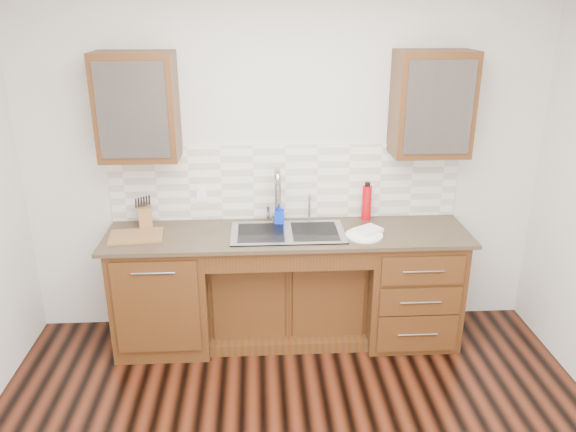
{
  "coord_description": "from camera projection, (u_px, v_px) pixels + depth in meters",
  "views": [
    {
      "loc": [
        -0.22,
        -2.42,
        2.49
      ],
      "look_at": [
        0.0,
        1.4,
        1.05
      ],
      "focal_mm": 35.0,
      "sensor_mm": 36.0,
      "label": 1
    }
  ],
  "objects": [
    {
      "name": "cup_left_b",
      "position": [
        157.0,
        114.0,
        3.96
      ],
      "size": [
        0.12,
        0.12,
        0.1
      ],
      "primitive_type": "imported",
      "rotation": [
        0.0,
        0.0,
        0.18
      ],
      "color": "white",
      "rests_on": "upper_cabinet_left"
    },
    {
      "name": "base_cabinet_center",
      "position": [
        287.0,
        292.0,
        4.46
      ],
      "size": [
        1.2,
        0.44,
        0.7
      ],
      "primitive_type": "cube",
      "color": "#593014",
      "rests_on": "ground"
    },
    {
      "name": "sink",
      "position": [
        288.0,
        244.0,
        4.18
      ],
      "size": [
        0.84,
        0.46,
        0.19
      ],
      "primitive_type": "cube",
      "color": "#9E9EA5",
      "rests_on": "countertop"
    },
    {
      "name": "outlet_right",
      "position": [
        368.0,
        191.0,
        4.41
      ],
      "size": [
        0.08,
        0.01,
        0.12
      ],
      "primitive_type": "cube",
      "color": "white",
      "rests_on": "backsplash"
    },
    {
      "name": "dish_towel",
      "position": [
        368.0,
        230.0,
        4.13
      ],
      "size": [
        0.24,
        0.22,
        0.03
      ],
      "primitive_type": "cube",
      "rotation": [
        0.0,
        0.0,
        0.58
      ],
      "color": "white",
      "rests_on": "plate"
    },
    {
      "name": "cup_right_b",
      "position": [
        446.0,
        112.0,
        4.07
      ],
      "size": [
        0.11,
        0.11,
        0.08
      ],
      "primitive_type": "imported",
      "rotation": [
        0.0,
        0.0,
        -0.22
      ],
      "color": "white",
      "rests_on": "upper_cabinet_right"
    },
    {
      "name": "outlet_left",
      "position": [
        202.0,
        194.0,
        4.34
      ],
      "size": [
        0.08,
        0.01,
        0.12
      ],
      "primitive_type": "cube",
      "color": "white",
      "rests_on": "backsplash"
    },
    {
      "name": "cup_left_a",
      "position": [
        124.0,
        114.0,
        3.94
      ],
      "size": [
        0.16,
        0.16,
        0.1
      ],
      "primitive_type": "imported",
      "rotation": [
        0.0,
        0.0,
        -0.27
      ],
      "color": "white",
      "rests_on": "upper_cabinet_left"
    },
    {
      "name": "knife_block",
      "position": [
        145.0,
        216.0,
        4.23
      ],
      "size": [
        0.13,
        0.18,
        0.18
      ],
      "primitive_type": "cube",
      "rotation": [
        0.0,
        0.0,
        0.22
      ],
      "color": "brown",
      "rests_on": "countertop"
    },
    {
      "name": "filter_tap",
      "position": [
        309.0,
        207.0,
        4.34
      ],
      "size": [
        0.02,
        0.02,
        0.24
      ],
      "primitive_type": "cylinder",
      "color": "#999993",
      "rests_on": "countertop"
    },
    {
      "name": "base_cabinet_right",
      "position": [
        409.0,
        285.0,
        4.4
      ],
      "size": [
        0.7,
        0.62,
        0.88
      ],
      "primitive_type": "cube",
      "color": "#593014",
      "rests_on": "ground"
    },
    {
      "name": "countertop",
      "position": [
        288.0,
        234.0,
        4.17
      ],
      "size": [
        2.7,
        0.65,
        0.03
      ],
      "primitive_type": "cube",
      "color": "#84705B",
      "rests_on": "base_cabinet_left"
    },
    {
      "name": "base_cabinet_left",
      "position": [
        164.0,
        291.0,
        4.29
      ],
      "size": [
        0.7,
        0.62,
        0.88
      ],
      "primitive_type": "cube",
      "color": "#593014",
      "rests_on": "ground"
    },
    {
      "name": "cutting_board",
      "position": [
        136.0,
        236.0,
        4.08
      ],
      "size": [
        0.41,
        0.31,
        0.02
      ],
      "primitive_type": "cube",
      "rotation": [
        0.0,
        0.0,
        0.11
      ],
      "color": "olive",
      "rests_on": "countertop"
    },
    {
      "name": "backsplash",
      "position": [
        286.0,
        182.0,
        4.35
      ],
      "size": [
        2.7,
        0.02,
        0.59
      ],
      "primitive_type": "cube",
      "color": "beige",
      "rests_on": "wall_back"
    },
    {
      "name": "upper_cabinet_left",
      "position": [
        137.0,
        107.0,
        3.93
      ],
      "size": [
        0.55,
        0.34,
        0.75
      ],
      "primitive_type": "cube",
      "color": "#593014",
      "rests_on": "wall_back"
    },
    {
      "name": "upper_cabinet_right",
      "position": [
        432.0,
        104.0,
        4.04
      ],
      "size": [
        0.55,
        0.34,
        0.75
      ],
      "primitive_type": "cube",
      "color": "#593014",
      "rests_on": "wall_back"
    },
    {
      "name": "water_bottle",
      "position": [
        367.0,
        203.0,
        4.38
      ],
      "size": [
        0.07,
        0.07,
        0.27
      ],
      "primitive_type": "cylinder",
      "rotation": [
        0.0,
        0.0,
        -0.01
      ],
      "color": "#BC0711",
      "rests_on": "countertop"
    },
    {
      "name": "cup_right_a",
      "position": [
        414.0,
        111.0,
        4.05
      ],
      "size": [
        0.16,
        0.16,
        0.11
      ],
      "primitive_type": "imported",
      "rotation": [
        0.0,
        0.0,
        -0.23
      ],
      "color": "white",
      "rests_on": "upper_cabinet_right"
    },
    {
      "name": "plate",
      "position": [
        364.0,
        235.0,
        4.09
      ],
      "size": [
        0.31,
        0.31,
        0.02
      ],
      "primitive_type": "cylinder",
      "rotation": [
        0.0,
        0.0,
        0.13
      ],
      "color": "white",
      "rests_on": "countertop"
    },
    {
      "name": "wall_back",
      "position": [
        285.0,
        162.0,
        4.36
      ],
      "size": [
        4.0,
        0.1,
        2.7
      ],
      "primitive_type": "cube",
      "color": "beige",
      "rests_on": "ground"
    },
    {
      "name": "soap_bottle",
      "position": [
        279.0,
        214.0,
        4.3
      ],
      "size": [
        0.08,
        0.08,
        0.16
      ],
      "primitive_type": "imported",
      "rotation": [
        0.0,
        0.0,
        -0.08
      ],
      "color": "#072ACE",
      "rests_on": "countertop"
    },
    {
      "name": "faucet",
      "position": [
        277.0,
        198.0,
        4.29
      ],
      "size": [
        0.04,
        0.04,
        0.4
      ],
      "primitive_type": "cylinder",
      "color": "#999993",
      "rests_on": "countertop"
    }
  ]
}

